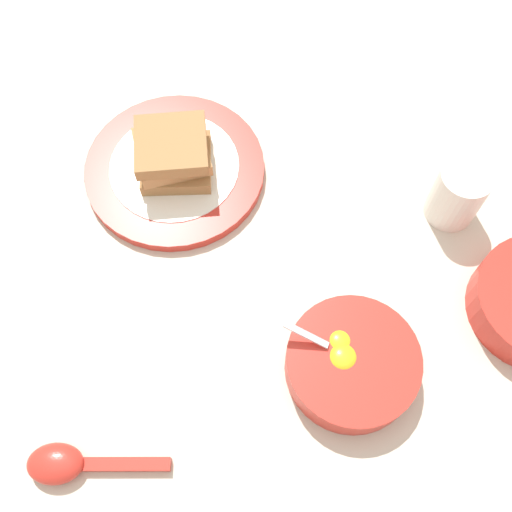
{
  "coord_description": "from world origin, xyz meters",
  "views": [
    {
      "loc": [
        0.19,
        -0.02,
        0.65
      ],
      "look_at": [
        -0.11,
        -0.09,
        0.02
      ],
      "focal_mm": 42.0,
      "sensor_mm": 36.0,
      "label": 1
    }
  ],
  "objects": [
    {
      "name": "ground_plane",
      "position": [
        0.0,
        0.0,
        0.0
      ],
      "size": [
        3.0,
        3.0,
        0.0
      ],
      "primitive_type": "plane",
      "color": "beige"
    },
    {
      "name": "egg_bowl",
      "position": [
        -0.0,
        0.04,
        0.02
      ],
      "size": [
        0.14,
        0.15,
        0.07
      ],
      "color": "red",
      "rests_on": "ground_plane"
    },
    {
      "name": "toast_plate",
      "position": [
        -0.21,
        -0.21,
        0.01
      ],
      "size": [
        0.23,
        0.23,
        0.02
      ],
      "color": "red",
      "rests_on": "ground_plane"
    },
    {
      "name": "toast_sandwich",
      "position": [
        -0.21,
        -0.21,
        0.04
      ],
      "size": [
        0.11,
        0.11,
        0.06
      ],
      "color": "#9E7042",
      "rests_on": "toast_plate"
    },
    {
      "name": "soup_spoon",
      "position": [
        0.16,
        -0.23,
        0.01
      ],
      "size": [
        0.06,
        0.15,
        0.03
      ],
      "color": "red",
      "rests_on": "ground_plane"
    },
    {
      "name": "drinking_cup",
      "position": [
        -0.23,
        0.14,
        0.04
      ],
      "size": [
        0.06,
        0.06,
        0.08
      ],
      "color": "silver",
      "rests_on": "ground_plane"
    }
  ]
}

